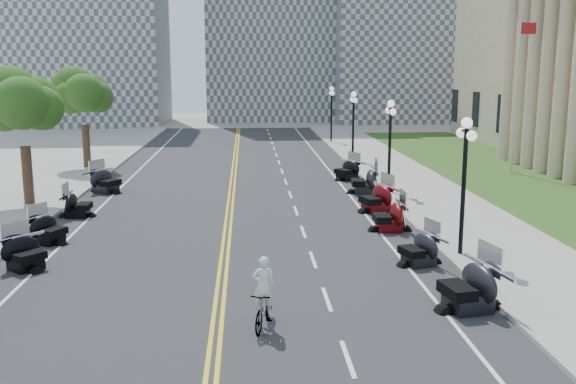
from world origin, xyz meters
name	(u,v)px	position (x,y,z in m)	size (l,w,h in m)	color
ground	(220,302)	(0.00, 0.00, 0.00)	(160.00, 160.00, 0.00)	gray
road	(228,222)	(0.00, 10.00, 0.00)	(16.00, 90.00, 0.01)	#333335
centerline_yellow_a	(226,222)	(-0.12, 10.00, 0.01)	(0.12, 90.00, 0.00)	yellow
centerline_yellow_b	(231,222)	(0.12, 10.00, 0.01)	(0.12, 90.00, 0.00)	yellow
edge_line_north	(369,219)	(6.40, 10.00, 0.01)	(0.12, 90.00, 0.00)	white
edge_line_south	(83,224)	(-6.40, 10.00, 0.01)	(0.12, 90.00, 0.00)	white
lane_dash_5	(348,358)	(3.20, -4.00, 0.01)	(0.12, 2.00, 0.00)	white
lane_dash_6	(327,299)	(3.20, 0.00, 0.01)	(0.12, 2.00, 0.00)	white
lane_dash_7	(313,260)	(3.20, 4.00, 0.01)	(0.12, 2.00, 0.00)	white
lane_dash_8	(303,232)	(3.20, 8.00, 0.01)	(0.12, 2.00, 0.00)	white
lane_dash_9	(296,211)	(3.20, 12.00, 0.01)	(0.12, 2.00, 0.00)	white
lane_dash_10	(290,195)	(3.20, 16.00, 0.01)	(0.12, 2.00, 0.00)	white
lane_dash_11	(286,182)	(3.20, 20.00, 0.01)	(0.12, 2.00, 0.00)	white
lane_dash_12	(282,171)	(3.20, 24.00, 0.01)	(0.12, 2.00, 0.00)	white
lane_dash_13	(279,162)	(3.20, 28.00, 0.01)	(0.12, 2.00, 0.00)	white
lane_dash_14	(276,155)	(3.20, 32.00, 0.01)	(0.12, 2.00, 0.00)	white
lane_dash_15	(274,149)	(3.20, 36.00, 0.01)	(0.12, 2.00, 0.00)	white
lane_dash_16	(272,143)	(3.20, 40.00, 0.01)	(0.12, 2.00, 0.00)	white
lane_dash_17	(271,138)	(3.20, 44.00, 0.01)	(0.12, 2.00, 0.00)	white
lane_dash_18	(269,134)	(3.20, 48.00, 0.01)	(0.12, 2.00, 0.00)	white
lane_dash_19	(268,130)	(3.20, 52.00, 0.01)	(0.12, 2.00, 0.00)	white
sidewalk_north	(458,217)	(10.50, 10.00, 0.07)	(5.00, 90.00, 0.15)	#9E9991
lawn	(530,184)	(17.50, 18.00, 0.05)	(9.00, 60.00, 0.10)	#356023
distant_block_a	(86,14)	(-18.00, 62.00, 13.00)	(18.00, 14.00, 26.00)	gray
distant_block_b	(269,3)	(4.00, 68.00, 15.00)	(16.00, 12.00, 30.00)	gray
distant_block_c	(411,34)	(22.00, 65.00, 11.00)	(20.00, 14.00, 22.00)	gray
street_lamp_2	(464,187)	(8.60, 4.00, 2.60)	(0.50, 1.20, 4.90)	black
street_lamp_3	(390,146)	(8.60, 16.00, 2.60)	(0.50, 1.20, 4.90)	black
street_lamp_4	(353,126)	(8.60, 28.00, 2.60)	(0.50, 1.20, 4.90)	black
street_lamp_5	(331,114)	(8.60, 40.00, 2.60)	(0.50, 1.20, 4.90)	black
flagpole	(516,96)	(18.00, 22.00, 5.00)	(1.10, 0.20, 10.00)	silver
tree_3	(22,111)	(-10.00, 14.00, 4.75)	(4.80, 4.80, 9.20)	#235619
tree_4	(84,99)	(-10.00, 26.00, 4.75)	(4.80, 4.80, 9.20)	#235619
motorcycle_n_5	(469,284)	(7.10, -1.12, 0.77)	(2.21, 2.21, 1.55)	black
motorcycle_n_6	(419,247)	(6.83, 3.18, 0.64)	(1.83, 1.83, 1.28)	black
motorcycle_n_7	(389,215)	(6.84, 7.92, 0.70)	(2.00, 2.00, 1.40)	#590A0C
motorcycle_n_8	(376,197)	(7.02, 11.58, 0.74)	(2.11, 2.11, 1.48)	#590A0C
motorcycle_n_9	(365,180)	(7.29, 16.09, 0.77)	(2.20, 2.20, 1.54)	black
motorcycle_n_10	(347,169)	(7.00, 20.42, 0.68)	(1.96, 1.96, 1.37)	black
motorcycle_s_6	(25,251)	(-6.75, 3.54, 0.65)	(1.84, 1.84, 1.29)	black
motorcycle_s_7	(49,228)	(-6.95, 6.87, 0.63)	(1.79, 1.79, 1.25)	black
motorcycle_s_8	(77,204)	(-6.97, 11.39, 0.64)	(1.83, 1.83, 1.28)	black
motorcycle_s_9	(106,180)	(-6.92, 17.26, 0.73)	(2.09, 2.09, 1.46)	black
bicycle	(264,309)	(1.26, -2.03, 0.54)	(0.51, 1.80, 1.08)	#A51414
cyclist_rider	(263,260)	(1.26, -2.03, 1.90)	(0.60, 0.39, 1.64)	white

